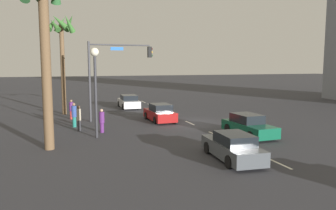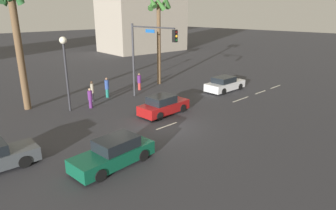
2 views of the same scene
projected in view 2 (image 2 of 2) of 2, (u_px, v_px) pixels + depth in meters
The scene contains 17 objects.
ground_plane at pixel (166, 126), 20.81m from camera, with size 220.00×220.00×0.00m, color #333338.
lane_stripe_2 at pixel (110, 146), 17.70m from camera, with size 1.86×0.14×0.01m, color silver.
lane_stripe_3 at pixel (167, 126), 20.85m from camera, with size 2.00×0.14×0.01m, color silver.
lane_stripe_4 at pixel (241, 99), 27.19m from camera, with size 2.53×0.14×0.01m, color silver.
lane_stripe_5 at pixel (260, 92), 29.59m from camera, with size 1.94×0.14×0.01m, color silver.
lane_stripe_6 at pixel (275, 87), 31.71m from camera, with size 2.17×0.14×0.01m, color silver.
car_0 at pixel (163, 105), 23.18m from camera, with size 4.28×1.96×1.50m.
car_1 at pixel (225, 84), 30.03m from camera, with size 4.64×1.98×1.46m.
car_2 at pixel (114, 153), 15.41m from camera, with size 4.58×2.02×1.47m.
traffic_signal at pixel (146, 49), 25.72m from camera, with size 0.37×5.63×6.74m.
streetlamp at pixel (65, 60), 22.83m from camera, with size 0.56×0.56×5.94m.
pedestrian_0 at pixel (139, 81), 30.27m from camera, with size 0.43×0.43×1.73m.
pedestrian_1 at pixel (107, 87), 27.57m from camera, with size 0.51×0.51×1.89m.
pedestrian_2 at pixel (92, 91), 26.24m from camera, with size 0.42×0.42×1.88m.
pedestrian_3 at pixel (90, 98), 24.52m from camera, with size 0.43×0.43×1.71m.
palm_tree_0 at pixel (159, 16), 30.91m from camera, with size 2.61×2.85×9.67m.
palm_tree_1 at pixel (16, 29), 22.61m from camera, with size 2.22×2.28×9.74m.
Camera 2 is at (-13.43, -13.97, 7.74)m, focal length 31.48 mm.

